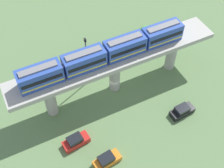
# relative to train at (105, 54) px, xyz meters

# --- Properties ---
(ground_plane) EXTENTS (120.00, 120.00, 0.00)m
(ground_plane) POSITION_rel_train_xyz_m (0.00, -1.73, -9.41)
(ground_plane) COLOR #5B7A4C
(viaduct) EXTENTS (5.20, 35.80, 7.88)m
(viaduct) POSITION_rel_train_xyz_m (0.00, -1.73, -3.27)
(viaduct) COLOR #A8A59E
(viaduct) RESTS_ON ground
(train) EXTENTS (2.64, 27.45, 3.24)m
(train) POSITION_rel_train_xyz_m (0.00, 0.00, 0.00)
(train) COLOR #2D4CA5
(train) RESTS_ON viaduct
(parked_car_orange) EXTENTS (2.25, 4.37, 1.76)m
(parked_car_orange) POSITION_rel_train_xyz_m (-12.31, 5.69, -8.67)
(parked_car_orange) COLOR orange
(parked_car_orange) RESTS_ON ground
(parked_car_red) EXTENTS (2.25, 4.37, 1.76)m
(parked_car_red) POSITION_rel_train_xyz_m (-7.35, 8.66, -8.67)
(parked_car_red) COLOR red
(parked_car_red) RESTS_ON ground
(parked_car_black) EXTENTS (2.06, 4.30, 1.76)m
(parked_car_black) POSITION_rel_train_xyz_m (-9.96, -9.39, -8.67)
(parked_car_black) COLOR black
(parked_car_black) RESTS_ON ground
(tree_near_viaduct) EXTENTS (3.45, 3.45, 4.69)m
(tree_near_viaduct) POSITION_rel_train_xyz_m (7.15, -12.30, -6.46)
(tree_near_viaduct) COLOR brown
(tree_near_viaduct) RESTS_ON ground
(signal_post) EXTENTS (0.44, 0.28, 10.48)m
(signal_post) POSITION_rel_train_xyz_m (3.40, 1.83, -3.65)
(signal_post) COLOR #4C4C51
(signal_post) RESTS_ON ground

